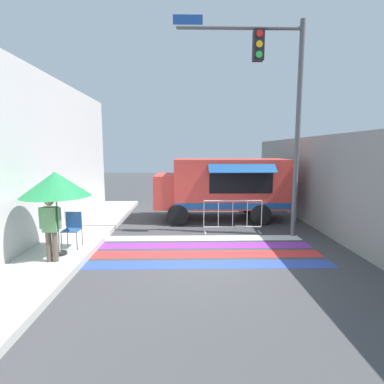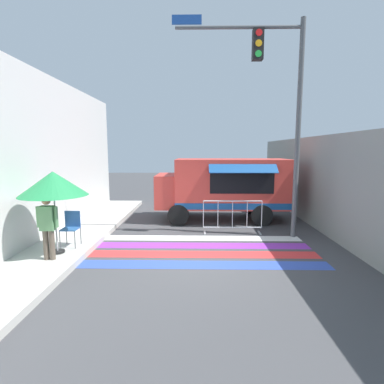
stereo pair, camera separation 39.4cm
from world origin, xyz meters
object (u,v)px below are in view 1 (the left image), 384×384
object	(u,v)px
traffic_signal_pole	(277,92)
folding_chair	(73,226)
patio_umbrella	(55,184)
vendor_person	(51,226)
food_truck	(220,185)
barricade_front	(233,217)

from	to	relation	value
traffic_signal_pole	folding_chair	distance (m)	7.31
traffic_signal_pole	patio_umbrella	distance (m)	7.01
vendor_person	traffic_signal_pole	bearing A→B (deg)	7.11
traffic_signal_pole	vendor_person	distance (m)	7.54
traffic_signal_pole	folding_chair	xyz separation A→B (m)	(-6.00, -1.52, -3.88)
traffic_signal_pole	vendor_person	bearing A→B (deg)	-156.50
patio_umbrella	folding_chair	size ratio (longest dim) A/B	2.21
folding_chair	vendor_person	world-z (taller)	vendor_person
patio_umbrella	folding_chair	bearing A→B (deg)	79.09
food_truck	patio_umbrella	size ratio (longest dim) A/B	2.45
traffic_signal_pole	barricade_front	size ratio (longest dim) A/B	3.41
food_truck	vendor_person	distance (m)	6.88
traffic_signal_pole	barricade_front	bearing A→B (deg)	162.76
patio_umbrella	vendor_person	xyz separation A→B (m)	(0.04, -0.48, -0.93)
food_truck	traffic_signal_pole	bearing A→B (deg)	-58.88
vendor_person	barricade_front	distance (m)	5.73
folding_chair	traffic_signal_pole	bearing A→B (deg)	31.58
barricade_front	traffic_signal_pole	bearing A→B (deg)	-17.24
patio_umbrella	barricade_front	bearing A→B (deg)	27.63
patio_umbrella	vendor_person	bearing A→B (deg)	-85.66
food_truck	folding_chair	distance (m)	6.06
patio_umbrella	folding_chair	world-z (taller)	patio_umbrella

